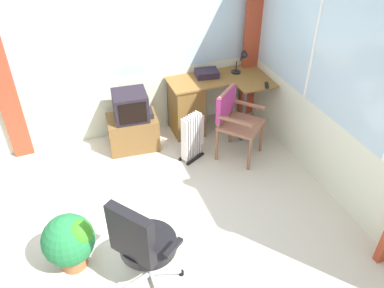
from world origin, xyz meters
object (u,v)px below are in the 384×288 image
Objects in this scene: potted_plant at (70,240)px; desk at (191,105)px; paper_tray at (207,73)px; wooden_armchair at (233,115)px; tv_on_stand at (133,124)px; desk_lamp at (244,59)px; office_chair at (142,242)px; tv_remote at (267,85)px; space_heater at (193,136)px.

desk is at bearing 44.29° from potted_plant.
paper_tray is 0.79m from wooden_armchair.
paper_tray reaches higher than tv_on_stand.
desk_lamp reaches higher than potted_plant.
paper_tray is 0.30× the size of office_chair.
tv_on_stand is at bearing -173.71° from desk.
space_heater is (-1.07, -0.14, -0.46)m from tv_remote.
potted_plant is at bearing -152.45° from wooden_armchair.
tv_on_stand is at bearing 79.38° from office_chair.
office_chair is at bearing -119.48° from desk.
wooden_armchair is 1.31m from tv_on_stand.
potted_plant is at bearing -129.78° from tv_remote.
tv_on_stand is (0.40, 2.11, -0.20)m from office_chair.
desk is 4.45× the size of paper_tray.
tv_remote is at bearing 26.24° from potted_plant.
paper_tray is 0.51× the size of potted_plant.
wooden_armchair is 2.18m from office_chair.
paper_tray is at bearing 41.87° from potted_plant.
desk is 2.55m from potted_plant.
desk_lamp is 1.72m from tv_on_stand.
potted_plant is at bearing -143.82° from space_heater.
potted_plant is (-2.71, -1.33, -0.44)m from tv_remote.
space_heater is (-0.50, 0.08, -0.26)m from wooden_armchair.
office_chair is (-1.55, -1.54, -0.03)m from wooden_armchair.
wooden_armchair is at bearing 44.71° from office_chair.
tv_on_stand is (-1.11, -0.18, -0.45)m from paper_tray.
tv_on_stand reaches higher than space_heater.
tv_remote is 0.26× the size of potted_plant.
potted_plant is (-0.97, -1.69, -0.02)m from tv_on_stand.
potted_plant is (-2.58, -1.78, -0.64)m from desk_lamp.
tv_remote is 0.17× the size of wooden_armchair.
paper_tray is 0.94m from space_heater.
desk is at bearing 177.17° from tv_remote.
wooden_armchair is at bearing -134.86° from tv_remote.
tv_remote is at bearing 7.45° from space_heater.
desk_lamp is 0.56× the size of potted_plant.
desk_lamp is at bearing 3.40° from tv_on_stand.
tv_remote is at bearing -26.81° from desk.
tv_on_stand is 0.82m from space_heater.
space_heater is 1.09× the size of potted_plant.
tv_remote is 0.15× the size of office_chair.
paper_tray is 0.47× the size of space_heater.
paper_tray is (0.25, 0.08, 0.40)m from desk.
desk_lamp is 2.19× the size of tv_remote.
wooden_armchair reaches higher than desk.
potted_plant is (-2.13, -1.11, -0.25)m from wooden_armchair.
desk_lamp is at bearing -9.47° from paper_tray.
wooden_armchair is at bearing -9.47° from space_heater.
space_heater is at bearing -36.79° from tv_on_stand.
tv_on_stand is (-1.60, -0.10, -0.62)m from desk_lamp.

